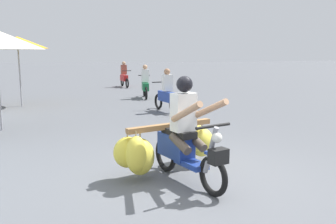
% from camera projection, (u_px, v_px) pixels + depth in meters
% --- Properties ---
extents(ground_plane, '(120.00, 120.00, 0.00)m').
position_uv_depth(ground_plane, '(207.00, 180.00, 5.36)').
color(ground_plane, '#56595E').
extents(motorbike_main_loaded, '(1.87, 2.04, 1.58)m').
position_uv_depth(motorbike_main_loaded, '(171.00, 144.00, 5.47)').
color(motorbike_main_loaded, black).
rests_on(motorbike_main_loaded, ground).
extents(motorbike_distant_ahead_left, '(0.56, 1.61, 1.40)m').
position_uv_depth(motorbike_distant_ahead_left, '(167.00, 94.00, 11.36)').
color(motorbike_distant_ahead_left, black).
rests_on(motorbike_distant_ahead_left, ground).
extents(motorbike_distant_ahead_right, '(0.52, 1.61, 1.40)m').
position_uv_depth(motorbike_distant_ahead_right, '(145.00, 85.00, 14.69)').
color(motorbike_distant_ahead_right, black).
rests_on(motorbike_distant_ahead_right, ground).
extents(motorbike_distant_far_ahead, '(0.50, 1.62, 1.40)m').
position_uv_depth(motorbike_distant_far_ahead, '(124.00, 77.00, 19.42)').
color(motorbike_distant_far_ahead, black).
rests_on(motorbike_distant_far_ahead, ground).
extents(market_umbrella_further_along, '(2.06, 2.06, 2.45)m').
position_uv_depth(market_umbrella_further_along, '(18.00, 43.00, 12.24)').
color(market_umbrella_further_along, '#99999E').
rests_on(market_umbrella_further_along, ground).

